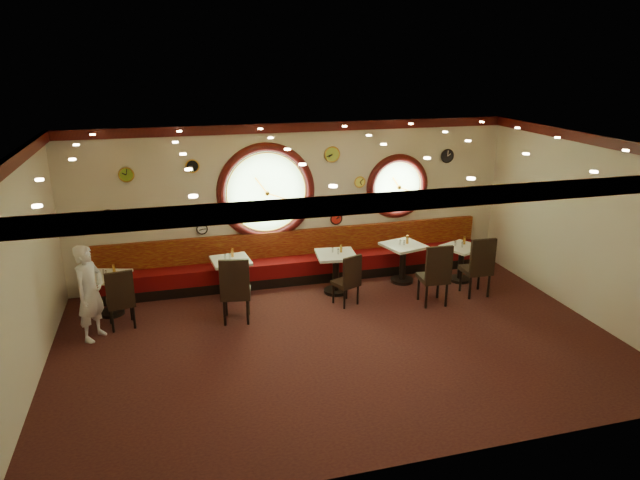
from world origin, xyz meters
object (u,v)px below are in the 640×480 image
Objects in this scene: chair_c at (349,277)px; condiment_c_bottle at (341,248)px; chair_b at (235,286)px; chair_d at (436,271)px; condiment_c_pepper at (338,251)px; condiment_e_pepper at (462,245)px; condiment_d_salt at (400,242)px; chair_a at (120,295)px; waiter at (90,293)px; condiment_e_salt at (455,243)px; condiment_c_salt at (333,250)px; condiment_a_pepper at (106,273)px; table_d at (403,258)px; condiment_b_bottle at (232,252)px; condiment_d_bottle at (407,239)px; table_e at (461,259)px; condiment_e_bottle at (464,240)px; condiment_b_pepper at (230,256)px; condiment_b_salt at (225,257)px; condiment_a_salt at (103,272)px; table_a at (110,290)px; chair_e at (479,263)px; condiment_d_pepper at (404,243)px; table_b at (231,273)px; condiment_a_bottle at (114,269)px; table_c at (336,268)px.

chair_c is 0.75m from condiment_c_bottle.
chair_d is (3.64, -0.26, -0.01)m from chair_b.
condiment_c_pepper is at bearing 70.06° from chair_c.
condiment_d_salt is at bearing 165.60° from condiment_e_pepper.
waiter reaches higher than chair_a.
condiment_c_salt is at bearing 177.88° from condiment_e_salt.
waiter is (-0.17, -0.91, 0.01)m from condiment_a_pepper.
table_d is 0.36m from condiment_d_salt.
condiment_d_salt reaches higher than condiment_c_salt.
condiment_d_bottle reaches higher than condiment_b_bottle.
chair_d is at bearing -137.46° from table_e.
condiment_e_pepper reaches higher than table_e.
condiment_e_pepper is at bearing -123.25° from table_e.
condiment_b_pepper is at bearing 176.22° from condiment_e_bottle.
condiment_d_bottle reaches higher than condiment_d_salt.
condiment_e_pepper is at bearing -4.06° from condiment_c_bottle.
condiment_b_salt is 0.09m from condiment_b_pepper.
table_e is 4.63m from condiment_b_bottle.
table_d is 5.24× the size of condiment_e_bottle.
condiment_a_salt is at bearing 177.27° from condiment_e_pepper.
chair_d is at bearing -138.01° from condiment_e_pepper.
table_a is 5.89m from chair_d.
chair_c is 0.83× the size of chair_e.
chair_c is at bearing -11.44° from chair_a.
condiment_c_salt is 0.06× the size of waiter.
chair_a reaches higher than condiment_b_salt.
chair_c is 7.01× the size of condiment_a_pepper.
chair_a reaches higher than table_d.
condiment_a_salt is 5.72m from condiment_d_pepper.
table_b is 1.99m from condiment_c_salt.
condiment_e_pepper is at bearing -2.46° from condiment_a_pepper.
condiment_e_salt is at bearing -1.24° from condiment_c_bottle.
condiment_a_bottle is 0.10× the size of waiter.
condiment_b_bottle is (2.24, 0.32, 0.39)m from table_a.
chair_d is 5.92m from condiment_a_pepper.
table_b is 1.17× the size of chair_a.
chair_c reaches higher than condiment_d_pepper.
condiment_e_bottle reaches higher than condiment_d_pepper.
chair_a is 4.10m from condiment_c_bottle.
condiment_c_bottle is at bearing -8.06° from condiment_b_pepper.
condiment_b_pepper is at bearing 169.22° from condiment_c_pepper.
chair_b is 2.27m from condiment_a_bottle.
chair_c is (-1.42, -0.80, 0.05)m from table_d.
waiter is at bearing -154.65° from condiment_b_salt.
table_b is at bearing 176.54° from condiment_e_bottle.
table_c is 2.77m from condiment_e_bottle.
chair_c is 3.68× the size of condiment_a_bottle.
condiment_c_bottle is 1.46m from condiment_d_bottle.
condiment_d_pepper is at bearing -49.45° from waiter.
chair_d is at bearing -23.20° from condiment_b_bottle.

